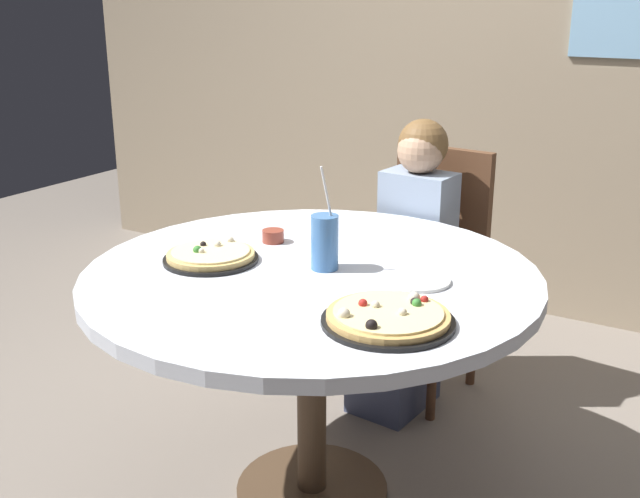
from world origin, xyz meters
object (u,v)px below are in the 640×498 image
at_px(diner_child, 406,282).
at_px(chair_wooden, 429,258).
at_px(dining_table, 311,298).
at_px(soda_cup, 325,242).
at_px(plate_small, 418,280).
at_px(sauce_bowl, 273,236).
at_px(pizza_veggie, 388,317).
at_px(pizza_cheese, 211,256).

bearing_deg(diner_child, chair_wooden, 85.06).
height_order(dining_table, soda_cup, soda_cup).
relative_size(diner_child, soda_cup, 3.53).
bearing_deg(diner_child, plate_small, -63.55).
relative_size(diner_child, sauce_bowl, 15.46).
bearing_deg(plate_small, dining_table, -167.47).
distance_m(dining_table, pizza_veggie, 0.44).
xyz_separation_m(chair_wooden, plate_small, (0.30, -0.81, 0.22)).
bearing_deg(dining_table, pizza_veggie, -32.89).
relative_size(dining_table, pizza_veggie, 4.05).
height_order(pizza_cheese, soda_cup, soda_cup).
xyz_separation_m(pizza_veggie, soda_cup, (-0.33, 0.26, 0.06)).
xyz_separation_m(dining_table, chair_wooden, (0.01, 0.87, -0.13)).
relative_size(chair_wooden, sauce_bowl, 13.57).
xyz_separation_m(diner_child, soda_cup, (0.03, -0.66, 0.35)).
bearing_deg(chair_wooden, dining_table, -90.56).
distance_m(dining_table, soda_cup, 0.17).
bearing_deg(diner_child, pizza_veggie, -68.53).
relative_size(pizza_veggie, pizza_cheese, 1.15).
xyz_separation_m(diner_child, sauce_bowl, (-0.24, -0.53, 0.29)).
height_order(pizza_veggie, soda_cup, soda_cup).
height_order(pizza_veggie, pizza_cheese, pizza_veggie).
relative_size(chair_wooden, plate_small, 5.28).
bearing_deg(plate_small, soda_cup, -172.58).
xyz_separation_m(chair_wooden, soda_cup, (0.02, -0.84, 0.30)).
bearing_deg(soda_cup, pizza_veggie, -38.47).
bearing_deg(pizza_veggie, pizza_cheese, 167.46).
bearing_deg(diner_child, pizza_cheese, -110.57).
xyz_separation_m(pizza_cheese, sauce_bowl, (0.06, 0.25, 0.00)).
relative_size(pizza_veggie, sauce_bowl, 4.65).
distance_m(diner_child, soda_cup, 0.75).
height_order(pizza_cheese, plate_small, pizza_cheese).
height_order(dining_table, plate_small, plate_small).
xyz_separation_m(pizza_cheese, soda_cup, (0.33, 0.12, 0.06)).
distance_m(soda_cup, plate_small, 0.29).
distance_m(dining_table, diner_child, 0.72).
relative_size(dining_table, soda_cup, 4.31).
bearing_deg(plate_small, chair_wooden, 110.09).
height_order(diner_child, soda_cup, diner_child).
relative_size(soda_cup, sauce_bowl, 4.37).
xyz_separation_m(dining_table, diner_child, (-0.01, 0.69, -0.18)).
relative_size(pizza_cheese, soda_cup, 0.93).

